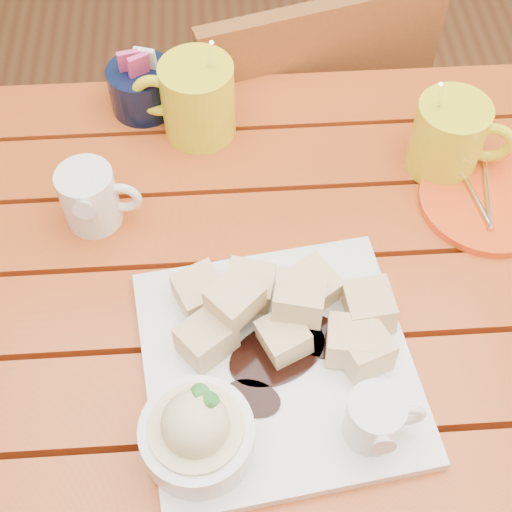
{
  "coord_description": "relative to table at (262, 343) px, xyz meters",
  "views": [
    {
      "loc": [
        -0.04,
        -0.44,
        1.48
      ],
      "look_at": [
        -0.01,
        0.02,
        0.82
      ],
      "focal_mm": 50.0,
      "sensor_mm": 36.0,
      "label": 1
    }
  ],
  "objects": [
    {
      "name": "ground",
      "position": [
        0.0,
        -0.0,
        -0.64
      ],
      "size": [
        5.0,
        5.0,
        0.0
      ],
      "primitive_type": "plane",
      "color": "#572E18",
      "rests_on": "ground"
    },
    {
      "name": "table",
      "position": [
        0.0,
        0.0,
        0.0
      ],
      "size": [
        1.2,
        0.79,
        0.75
      ],
      "color": "maroon",
      "rests_on": "ground"
    },
    {
      "name": "dessert_plate",
      "position": [
        -0.01,
        -0.11,
        0.14
      ],
      "size": [
        0.33,
        0.33,
        0.12
      ],
      "rotation": [
        0.0,
        0.0,
        0.14
      ],
      "color": "white",
      "rests_on": "table"
    },
    {
      "name": "coffee_mug_left",
      "position": [
        -0.07,
        0.29,
        0.17
      ],
      "size": [
        0.14,
        0.1,
        0.17
      ],
      "rotation": [
        0.0,
        0.0,
        -0.2
      ],
      "color": "yellow",
      "rests_on": "table"
    },
    {
      "name": "coffee_mug_right",
      "position": [
        0.26,
        0.2,
        0.16
      ],
      "size": [
        0.13,
        0.09,
        0.16
      ],
      "rotation": [
        0.0,
        0.0,
        -0.25
      ],
      "color": "yellow",
      "rests_on": "table"
    },
    {
      "name": "cream_pitcher",
      "position": [
        -0.2,
        0.14,
        0.15
      ],
      "size": [
        0.1,
        0.09,
        0.09
      ],
      "rotation": [
        0.0,
        0.0,
        -0.12
      ],
      "color": "white",
      "rests_on": "table"
    },
    {
      "name": "sugar_caddy",
      "position": [
        -0.15,
        0.34,
        0.14
      ],
      "size": [
        0.09,
        0.09,
        0.1
      ],
      "color": "black",
      "rests_on": "table"
    },
    {
      "name": "orange_saucer",
      "position": [
        0.3,
        0.13,
        0.11
      ],
      "size": [
        0.18,
        0.18,
        0.02
      ],
      "rotation": [
        0.0,
        0.0,
        -0.04
      ],
      "color": "#EC4914",
      "rests_on": "table"
    },
    {
      "name": "chair_far",
      "position": [
        0.09,
        0.53,
        -0.17
      ],
      "size": [
        0.49,
        0.49,
        0.84
      ],
      "rotation": [
        0.0,
        0.0,
        3.42
      ],
      "color": "brown",
      "rests_on": "ground"
    }
  ]
}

